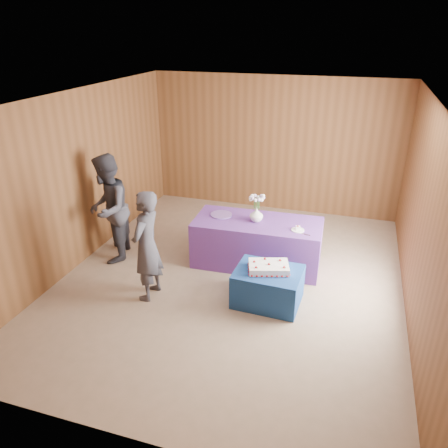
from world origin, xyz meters
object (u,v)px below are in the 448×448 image
at_px(cake_table, 268,287).
at_px(guest_left, 147,246).
at_px(serving_table, 257,243).
at_px(vase, 256,215).
at_px(guest_right, 108,209).
at_px(sheet_cake, 269,267).

distance_m(cake_table, guest_left, 1.77).
distance_m(serving_table, guest_left, 1.89).
bearing_deg(serving_table, vase, 175.42).
xyz_separation_m(cake_table, guest_left, (-1.64, -0.34, 0.55)).
bearing_deg(guest_right, cake_table, 62.36).
xyz_separation_m(serving_table, guest_right, (-2.32, -0.53, 0.51)).
distance_m(cake_table, vase, 1.26).
distance_m(vase, guest_right, 2.36).
bearing_deg(vase, cake_table, -67.35).
height_order(guest_left, guest_right, guest_right).
distance_m(serving_table, sheet_cake, 1.09).
relative_size(sheet_cake, vase, 2.95).
xyz_separation_m(sheet_cake, guest_left, (-1.64, -0.36, 0.25)).
xyz_separation_m(cake_table, serving_table, (-0.40, 1.02, 0.12)).
height_order(cake_table, serving_table, serving_table).
bearing_deg(cake_table, vase, 115.19).
height_order(vase, guest_right, guest_right).
xyz_separation_m(cake_table, guest_right, (-2.72, 0.49, 0.63)).
bearing_deg(sheet_cake, vase, 96.59).
relative_size(cake_table, serving_table, 0.45).
height_order(serving_table, sheet_cake, serving_table).
relative_size(cake_table, guest_left, 0.56).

